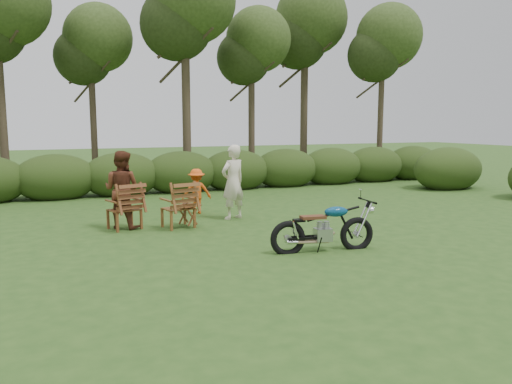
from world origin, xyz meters
name	(u,v)px	position (x,y,z in m)	size (l,w,h in m)	color
ground	(311,254)	(0.00, 0.00, 0.00)	(80.00, 80.00, 0.00)	#244517
tree_line	(188,81)	(0.50, 9.74, 3.81)	(22.52, 11.62, 8.14)	#3B2B20
motorcycle	(323,251)	(0.30, 0.12, 0.00)	(1.90, 0.72, 1.08)	#0C6AA4
lawn_chair_right	(179,227)	(-1.61, 3.19, 0.00)	(0.72, 0.72, 1.05)	brown
lawn_chair_left	(125,229)	(-2.75, 3.51, 0.00)	(0.71, 0.71, 1.04)	brown
side_table	(188,216)	(-1.41, 3.13, 0.26)	(0.50, 0.42, 0.52)	brown
cup	(185,202)	(-1.46, 3.17, 0.57)	(0.14, 0.14, 0.11)	beige
adult_a	(233,219)	(-0.12, 3.67, 0.00)	(0.66, 0.44, 1.82)	beige
adult_b	(123,228)	(-2.77, 3.63, 0.00)	(0.84, 0.66, 1.74)	#552818
child	(197,213)	(-0.73, 4.73, 0.00)	(0.75, 0.43, 1.17)	#E75315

